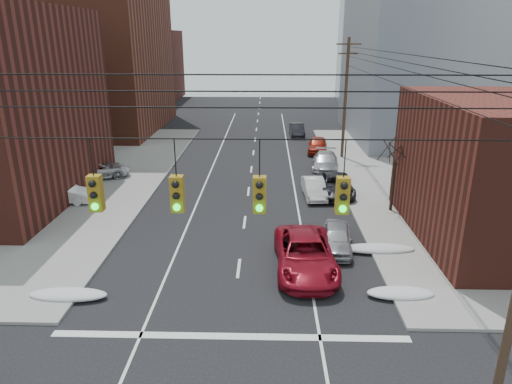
# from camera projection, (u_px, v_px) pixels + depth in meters

# --- Properties ---
(building_brick_tall) EXTENTS (24.00, 20.00, 30.00)m
(building_brick_tall) POSITION_uv_depth(u_px,v_px,m) (49.00, 0.00, 52.71)
(building_brick_tall) COLOR brown
(building_brick_tall) RESTS_ON ground
(building_brick_far) EXTENTS (22.00, 18.00, 12.00)m
(building_brick_far) POSITION_uv_depth(u_px,v_px,m) (113.00, 66.00, 80.26)
(building_brick_far) COLOR #532118
(building_brick_far) RESTS_ON ground
(building_office) EXTENTS (22.00, 20.00, 25.00)m
(building_office) POSITION_uv_depth(u_px,v_px,m) (461.00, 22.00, 48.62)
(building_office) COLOR gray
(building_office) RESTS_ON ground
(building_glass) EXTENTS (20.00, 18.00, 22.00)m
(building_glass) POSITION_uv_depth(u_px,v_px,m) (408.00, 36.00, 73.64)
(building_glass) COLOR gray
(building_glass) RESTS_ON ground
(utility_pole_far) EXTENTS (2.20, 0.28, 11.00)m
(utility_pole_far) POSITION_uv_depth(u_px,v_px,m) (345.00, 97.00, 41.68)
(utility_pole_far) COLOR #473323
(utility_pole_far) RESTS_ON ground
(traffic_signals) EXTENTS (17.00, 0.42, 2.02)m
(traffic_signals) POSITION_uv_depth(u_px,v_px,m) (218.00, 192.00, 12.09)
(traffic_signals) COLOR black
(traffic_signals) RESTS_ON ground
(bare_tree) EXTENTS (2.09, 2.20, 4.93)m
(bare_tree) POSITION_uv_depth(u_px,v_px,m) (393.00, 179.00, 29.54)
(bare_tree) COLOR black
(bare_tree) RESTS_ON ground
(snow_nw) EXTENTS (3.50, 1.08, 0.42)m
(snow_nw) POSITION_uv_depth(u_px,v_px,m) (68.00, 295.00, 20.24)
(snow_nw) COLOR silver
(snow_nw) RESTS_ON ground
(snow_ne) EXTENTS (3.00, 1.08, 0.42)m
(snow_ne) POSITION_uv_depth(u_px,v_px,m) (400.00, 293.00, 20.35)
(snow_ne) COLOR silver
(snow_ne) RESTS_ON ground
(snow_east_far) EXTENTS (4.00, 1.08, 0.42)m
(snow_east_far) POSITION_uv_depth(u_px,v_px,m) (378.00, 249.00, 24.61)
(snow_east_far) COLOR silver
(snow_east_far) RESTS_ON ground
(red_pickup) EXTENTS (3.03, 6.28, 1.72)m
(red_pickup) POSITION_uv_depth(u_px,v_px,m) (305.00, 254.00, 22.55)
(red_pickup) COLOR maroon
(red_pickup) RESTS_ON ground
(parked_car_a) EXTENTS (2.15, 4.24, 1.38)m
(parked_car_a) POSITION_uv_depth(u_px,v_px,m) (337.00, 238.00, 24.75)
(parked_car_a) COLOR #A6A6AA
(parked_car_a) RESTS_ON ground
(parked_car_b) EXTENTS (1.63, 4.15, 1.35)m
(parked_car_b) POSITION_uv_depth(u_px,v_px,m) (314.00, 188.00, 32.92)
(parked_car_b) COLOR silver
(parked_car_b) RESTS_ON ground
(parked_car_c) EXTENTS (2.48, 5.28, 1.46)m
(parked_car_c) POSITION_uv_depth(u_px,v_px,m) (335.00, 185.00, 33.39)
(parked_car_c) COLOR black
(parked_car_c) RESTS_ON ground
(parked_car_d) EXTENTS (2.80, 5.48, 1.52)m
(parked_car_d) POSITION_uv_depth(u_px,v_px,m) (325.00, 162.00, 39.39)
(parked_car_d) COLOR #A2A1A6
(parked_car_d) RESTS_ON ground
(parked_car_e) EXTENTS (2.39, 4.71, 1.54)m
(parked_car_e) POSITION_uv_depth(u_px,v_px,m) (318.00, 145.00, 45.49)
(parked_car_e) COLOR maroon
(parked_car_e) RESTS_ON ground
(parked_car_f) EXTENTS (1.69, 4.45, 1.45)m
(parked_car_f) POSITION_uv_depth(u_px,v_px,m) (297.00, 130.00, 53.03)
(parked_car_f) COLOR black
(parked_car_f) RESTS_ON ground
(lot_car_a) EXTENTS (4.11, 1.44, 1.35)m
(lot_car_a) POSITION_uv_depth(u_px,v_px,m) (63.00, 193.00, 31.39)
(lot_car_a) COLOR white
(lot_car_a) RESTS_ON sidewalk_nw
(lot_car_b) EXTENTS (5.37, 3.89, 1.36)m
(lot_car_b) POSITION_uv_depth(u_px,v_px,m) (99.00, 170.00, 36.89)
(lot_car_b) COLOR #BCBCC2
(lot_car_b) RESTS_ON sidewalk_nw
(lot_car_c) EXTENTS (5.14, 3.12, 1.39)m
(lot_car_c) POSITION_uv_depth(u_px,v_px,m) (8.00, 196.00, 30.69)
(lot_car_c) COLOR black
(lot_car_c) RESTS_ON sidewalk_nw
(lot_car_d) EXTENTS (3.98, 2.54, 1.26)m
(lot_car_d) POSITION_uv_depth(u_px,v_px,m) (1.00, 177.00, 35.10)
(lot_car_d) COLOR #ABABAF
(lot_car_d) RESTS_ON sidewalk_nw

